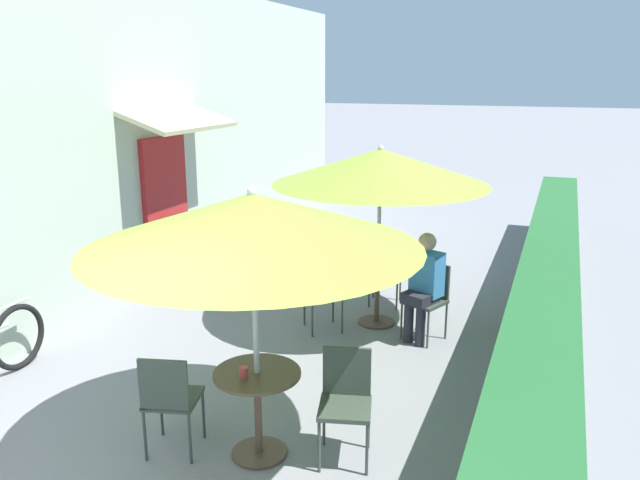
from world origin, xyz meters
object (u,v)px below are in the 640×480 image
at_px(cafe_chair_near_right, 169,396).
at_px(coffee_cup_near, 244,373).
at_px(patio_umbrella_mid, 380,167).
at_px(cafe_chair_mid_back, 429,295).
at_px(seated_patron_mid_back, 424,283).
at_px(patio_table_mid, 377,285).
at_px(cafe_chair_near_left, 346,395).
at_px(cafe_chair_mid_right, 325,290).
at_px(cafe_chair_mid_left, 380,266).
at_px(patio_table_near, 258,399).
at_px(patio_umbrella_near, 253,221).

height_order(cafe_chair_near_right, coffee_cup_near, cafe_chair_near_right).
height_order(cafe_chair_near_right, patio_umbrella_mid, patio_umbrella_mid).
xyz_separation_m(cafe_chair_mid_back, seated_patron_mid_back, (-0.04, -0.10, 0.17)).
relative_size(coffee_cup_near, patio_table_mid, 0.13).
bearing_deg(cafe_chair_near_left, patio_table_mid, -94.04).
distance_m(cafe_chair_near_right, cafe_chair_mid_right, 2.74).
distance_m(coffee_cup_near, cafe_chair_mid_left, 3.74).
relative_size(patio_table_near, cafe_chair_near_right, 0.82).
bearing_deg(cafe_chair_near_right, coffee_cup_near, -2.65).
xyz_separation_m(patio_table_near, cafe_chair_near_left, (0.64, 0.25, 0.03)).
bearing_deg(cafe_chair_mid_left, cafe_chair_mid_right, -23.59).
xyz_separation_m(patio_umbrella_mid, seated_patron_mid_back, (0.62, -0.29, -1.22)).
height_order(coffee_cup_near, cafe_chair_mid_left, cafe_chair_mid_left).
distance_m(cafe_chair_near_right, seated_patron_mid_back, 3.21).
bearing_deg(patio_umbrella_mid, cafe_chair_mid_back, -16.05).
bearing_deg(patio_table_mid, coffee_cup_near, -92.80).
relative_size(patio_table_near, coffee_cup_near, 7.94).
distance_m(cafe_chair_mid_left, cafe_chair_mid_back, 1.19).
bearing_deg(patio_umbrella_near, cafe_chair_mid_back, 74.61).
distance_m(patio_table_near, cafe_chair_mid_left, 3.61).
bearing_deg(coffee_cup_near, cafe_chair_mid_right, 97.53).
relative_size(cafe_chair_mid_left, cafe_chair_mid_back, 1.00).
distance_m(coffee_cup_near, cafe_chair_mid_right, 2.63).
bearing_deg(patio_umbrella_near, patio_table_mid, 88.03).
xyz_separation_m(patio_umbrella_near, cafe_chair_near_left, (0.64, 0.25, -1.39)).
bearing_deg(patio_table_near, seated_patron_mid_back, 74.90).
height_order(patio_umbrella_near, patio_umbrella_mid, same).
bearing_deg(patio_table_mid, cafe_chair_near_right, -102.98).
xyz_separation_m(patio_table_mid, cafe_chair_mid_back, (0.66, -0.19, 0.03)).
xyz_separation_m(patio_umbrella_near, cafe_chair_mid_back, (0.76, 2.76, -1.39)).
xyz_separation_m(cafe_chair_near_right, patio_table_mid, (0.74, 3.20, -0.03)).
xyz_separation_m(cafe_chair_mid_right, seated_patron_mid_back, (1.11, 0.18, 0.17)).
bearing_deg(cafe_chair_near_left, seated_patron_mid_back, -107.18).
distance_m(cafe_chair_near_left, patio_table_mid, 2.75).
relative_size(patio_umbrella_near, cafe_chair_near_left, 2.87).
bearing_deg(cafe_chair_mid_back, patio_table_mid, 6.41).
bearing_deg(coffee_cup_near, patio_table_near, 68.18).
bearing_deg(seated_patron_mid_back, cafe_chair_near_left, 110.54).
distance_m(cafe_chair_mid_right, seated_patron_mid_back, 1.14).
bearing_deg(patio_table_mid, patio_table_near, -91.97).
distance_m(cafe_chair_near_right, cafe_chair_mid_left, 3.91).
distance_m(patio_umbrella_near, coffee_cup_near, 1.16).
bearing_deg(cafe_chair_mid_back, cafe_chair_mid_left, -23.59).
bearing_deg(cafe_chair_mid_back, seated_patron_mid_back, 90.00).
relative_size(patio_table_mid, patio_umbrella_mid, 0.29).
distance_m(patio_umbrella_near, cafe_chair_near_left, 1.55).
relative_size(cafe_chair_near_right, coffee_cup_near, 9.67).
relative_size(patio_table_near, patio_umbrella_mid, 0.29).
xyz_separation_m(cafe_chair_near_left, patio_table_mid, (-0.53, 2.69, -0.03)).
distance_m(patio_umbrella_near, patio_table_mid, 3.27).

